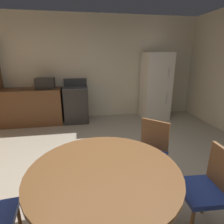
{
  "coord_description": "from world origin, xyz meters",
  "views": [
    {
      "loc": [
        -0.34,
        -2.02,
        1.68
      ],
      "look_at": [
        0.14,
        0.8,
        0.79
      ],
      "focal_mm": 29.03,
      "sensor_mm": 36.0,
      "label": 1
    }
  ],
  "objects_px": {
    "oven_range": "(76,104)",
    "chair_east": "(209,186)",
    "chair_northeast": "(150,149)",
    "microwave": "(45,83)",
    "dining_table": "(104,184)",
    "refrigerator": "(155,86)"
  },
  "relations": [
    {
      "from": "chair_northeast",
      "to": "chair_east",
      "type": "height_order",
      "value": "same"
    },
    {
      "from": "chair_east",
      "to": "dining_table",
      "type": "bearing_deg",
      "value": -0.0
    },
    {
      "from": "dining_table",
      "to": "chair_east",
      "type": "height_order",
      "value": "chair_east"
    },
    {
      "from": "refrigerator",
      "to": "chair_northeast",
      "type": "distance_m",
      "value": 2.87
    },
    {
      "from": "dining_table",
      "to": "microwave",
      "type": "bearing_deg",
      "value": 106.8
    },
    {
      "from": "oven_range",
      "to": "chair_east",
      "type": "xyz_separation_m",
      "value": [
        1.29,
        -3.42,
        0.03
      ]
    },
    {
      "from": "oven_range",
      "to": "dining_table",
      "type": "relative_size",
      "value": 0.85
    },
    {
      "from": "oven_range",
      "to": "chair_east",
      "type": "distance_m",
      "value": 3.66
    },
    {
      "from": "oven_range",
      "to": "microwave",
      "type": "height_order",
      "value": "microwave"
    },
    {
      "from": "refrigerator",
      "to": "chair_northeast",
      "type": "bearing_deg",
      "value": -113.45
    },
    {
      "from": "dining_table",
      "to": "chair_northeast",
      "type": "bearing_deg",
      "value": 44.79
    },
    {
      "from": "refrigerator",
      "to": "chair_east",
      "type": "bearing_deg",
      "value": -104.08
    },
    {
      "from": "oven_range",
      "to": "chair_east",
      "type": "height_order",
      "value": "oven_range"
    },
    {
      "from": "microwave",
      "to": "chair_northeast",
      "type": "relative_size",
      "value": 0.51
    },
    {
      "from": "refrigerator",
      "to": "chair_east",
      "type": "relative_size",
      "value": 2.02
    },
    {
      "from": "microwave",
      "to": "chair_east",
      "type": "bearing_deg",
      "value": -59.6
    },
    {
      "from": "microwave",
      "to": "dining_table",
      "type": "xyz_separation_m",
      "value": [
        1.01,
        -3.36,
        -0.42
      ]
    },
    {
      "from": "chair_northeast",
      "to": "dining_table",
      "type": "bearing_deg",
      "value": -0.0
    },
    {
      "from": "oven_range",
      "to": "chair_northeast",
      "type": "xyz_separation_m",
      "value": [
        1.0,
        -2.66,
        0.03
      ]
    },
    {
      "from": "chair_northeast",
      "to": "chair_east",
      "type": "relative_size",
      "value": 1.0
    },
    {
      "from": "refrigerator",
      "to": "chair_east",
      "type": "height_order",
      "value": "refrigerator"
    },
    {
      "from": "refrigerator",
      "to": "microwave",
      "type": "xyz_separation_m",
      "value": [
        -2.85,
        0.05,
        0.15
      ]
    }
  ]
}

